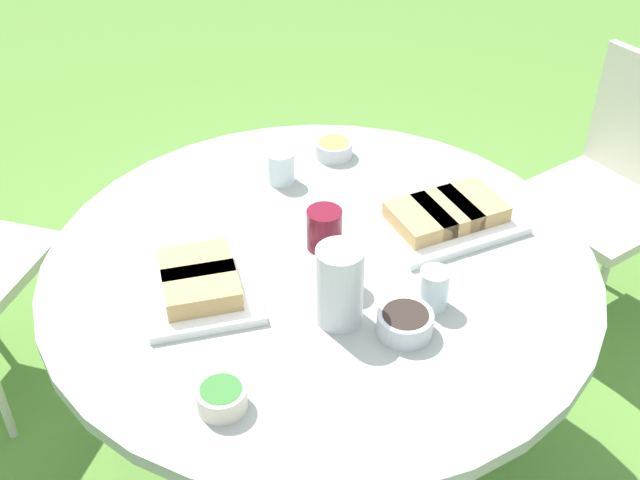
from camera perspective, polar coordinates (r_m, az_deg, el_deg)
name	(u,v)px	position (r m, az deg, el deg)	size (l,w,h in m)	color
ground_plane	(320,452)	(2.43, 0.00, -14.86)	(40.00, 40.00, 0.00)	#5B8C38
dining_table	(320,294)	(1.98, 0.00, -3.83)	(1.33, 1.33, 0.72)	#4C4C51
chair_near_right	(619,179)	(2.75, 20.51, 4.11)	(0.56, 0.57, 0.89)	beige
water_pitcher	(339,285)	(1.70, 1.40, -3.24)	(0.11, 0.10, 0.19)	silver
wine_glass	(324,231)	(1.80, 0.31, 0.66)	(0.08, 0.08, 0.18)	silver
platter_bread_main	(446,216)	(2.04, 8.95, 1.70)	(0.43, 0.40, 0.06)	white
platter_charcuterie	(199,278)	(1.84, -8.63, -2.72)	(0.43, 0.44, 0.07)	white
bowl_fries	(334,148)	(2.30, 0.98, 6.56)	(0.11, 0.11, 0.05)	silver
bowl_salad	(222,397)	(1.58, -7.01, -10.99)	(0.10, 0.10, 0.05)	beige
bowl_olives	(405,322)	(1.72, 6.06, -5.82)	(0.12, 0.12, 0.05)	silver
cup_water_near	(281,167)	(2.17, -2.79, 5.20)	(0.07, 0.07, 0.09)	silver
cup_water_far	(434,288)	(1.78, 8.08, -3.43)	(0.07, 0.07, 0.10)	silver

